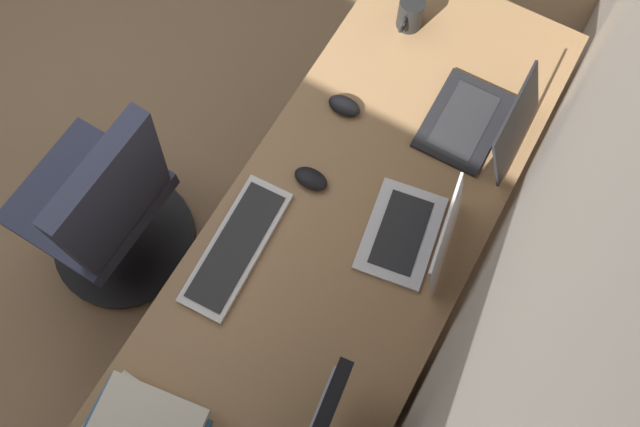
{
  "coord_description": "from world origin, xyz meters",
  "views": [
    {
      "loc": [
        0.79,
        1.78,
        2.42
      ],
      "look_at": [
        0.3,
        1.5,
        0.95
      ],
      "focal_mm": 35.42,
      "sensor_mm": 36.0,
      "label": 1
    }
  ],
  "objects_px": {
    "laptop_leftmost": "(484,122)",
    "coffee_mug": "(410,14)",
    "office_chair": "(107,211)",
    "laptop_left": "(418,234)",
    "mouse_spare": "(311,179)",
    "drawer_pedestal": "(302,353)",
    "keyboard_main": "(236,247)",
    "mouse_main": "(344,106)"
  },
  "relations": [
    {
      "from": "laptop_leftmost",
      "to": "coffee_mug",
      "type": "relative_size",
      "value": 2.52
    },
    {
      "from": "laptop_leftmost",
      "to": "office_chair",
      "type": "xyz_separation_m",
      "value": [
        0.73,
        -0.97,
        -0.32
      ]
    },
    {
      "from": "laptop_leftmost",
      "to": "laptop_left",
      "type": "relative_size",
      "value": 0.95
    },
    {
      "from": "mouse_spare",
      "to": "drawer_pedestal",
      "type": "bearing_deg",
      "value": 25.65
    },
    {
      "from": "keyboard_main",
      "to": "mouse_main",
      "type": "bearing_deg",
      "value": 175.23
    },
    {
      "from": "laptop_left",
      "to": "mouse_spare",
      "type": "height_order",
      "value": "laptop_left"
    },
    {
      "from": "keyboard_main",
      "to": "mouse_spare",
      "type": "xyz_separation_m",
      "value": [
        -0.28,
        0.08,
        0.01
      ]
    },
    {
      "from": "laptop_leftmost",
      "to": "mouse_main",
      "type": "xyz_separation_m",
      "value": [
        0.14,
        -0.4,
        -0.03
      ]
    },
    {
      "from": "mouse_main",
      "to": "coffee_mug",
      "type": "distance_m",
      "value": 0.38
    },
    {
      "from": "mouse_main",
      "to": "office_chair",
      "type": "relative_size",
      "value": 0.11
    },
    {
      "from": "keyboard_main",
      "to": "coffee_mug",
      "type": "bearing_deg",
      "value": 175.35
    },
    {
      "from": "mouse_spare",
      "to": "coffee_mug",
      "type": "height_order",
      "value": "coffee_mug"
    },
    {
      "from": "laptop_leftmost",
      "to": "mouse_spare",
      "type": "relative_size",
      "value": 2.98
    },
    {
      "from": "keyboard_main",
      "to": "office_chair",
      "type": "xyz_separation_m",
      "value": [
        0.05,
        -0.53,
        -0.28
      ]
    },
    {
      "from": "keyboard_main",
      "to": "coffee_mug",
      "type": "xyz_separation_m",
      "value": [
        -0.92,
        0.07,
        0.04
      ]
    },
    {
      "from": "laptop_leftmost",
      "to": "mouse_main",
      "type": "distance_m",
      "value": 0.42
    },
    {
      "from": "office_chair",
      "to": "mouse_spare",
      "type": "bearing_deg",
      "value": 118.68
    },
    {
      "from": "laptop_leftmost",
      "to": "office_chair",
      "type": "height_order",
      "value": "office_chair"
    },
    {
      "from": "mouse_spare",
      "to": "laptop_left",
      "type": "bearing_deg",
      "value": 88.59
    },
    {
      "from": "drawer_pedestal",
      "to": "mouse_spare",
      "type": "relative_size",
      "value": 6.68
    },
    {
      "from": "laptop_left",
      "to": "office_chair",
      "type": "relative_size",
      "value": 0.34
    },
    {
      "from": "laptop_leftmost",
      "to": "mouse_main",
      "type": "height_order",
      "value": "laptop_leftmost"
    },
    {
      "from": "laptop_leftmost",
      "to": "office_chair",
      "type": "relative_size",
      "value": 0.32
    },
    {
      "from": "laptop_left",
      "to": "office_chair",
      "type": "height_order",
      "value": "office_chair"
    },
    {
      "from": "laptop_left",
      "to": "mouse_spare",
      "type": "xyz_separation_m",
      "value": [
        -0.01,
        -0.35,
        -0.03
      ]
    },
    {
      "from": "drawer_pedestal",
      "to": "mouse_main",
      "type": "xyz_separation_m",
      "value": [
        -0.66,
        -0.23,
        0.4
      ]
    },
    {
      "from": "mouse_main",
      "to": "laptop_left",
      "type": "bearing_deg",
      "value": 54.81
    },
    {
      "from": "office_chair",
      "to": "mouse_main",
      "type": "bearing_deg",
      "value": 136.03
    },
    {
      "from": "drawer_pedestal",
      "to": "coffee_mug",
      "type": "relative_size",
      "value": 5.64
    },
    {
      "from": "mouse_main",
      "to": "office_chair",
      "type": "distance_m",
      "value": 0.87
    },
    {
      "from": "drawer_pedestal",
      "to": "mouse_main",
      "type": "distance_m",
      "value": 0.81
    },
    {
      "from": "drawer_pedestal",
      "to": "office_chair",
      "type": "relative_size",
      "value": 0.72
    },
    {
      "from": "laptop_leftmost",
      "to": "coffee_mug",
      "type": "height_order",
      "value": "laptop_leftmost"
    },
    {
      "from": "drawer_pedestal",
      "to": "laptop_left",
      "type": "xyz_separation_m",
      "value": [
        -0.39,
        0.16,
        0.43
      ]
    },
    {
      "from": "drawer_pedestal",
      "to": "keyboard_main",
      "type": "height_order",
      "value": "keyboard_main"
    },
    {
      "from": "coffee_mug",
      "to": "laptop_left",
      "type": "bearing_deg",
      "value": 28.62
    },
    {
      "from": "drawer_pedestal",
      "to": "mouse_main",
      "type": "bearing_deg",
      "value": -161.17
    },
    {
      "from": "laptop_leftmost",
      "to": "keyboard_main",
      "type": "distance_m",
      "value": 0.81
    },
    {
      "from": "coffee_mug",
      "to": "office_chair",
      "type": "distance_m",
      "value": 1.19
    },
    {
      "from": "drawer_pedestal",
      "to": "mouse_main",
      "type": "height_order",
      "value": "mouse_main"
    },
    {
      "from": "drawer_pedestal",
      "to": "mouse_spare",
      "type": "bearing_deg",
      "value": -154.35
    },
    {
      "from": "mouse_spare",
      "to": "coffee_mug",
      "type": "relative_size",
      "value": 0.84
    }
  ]
}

